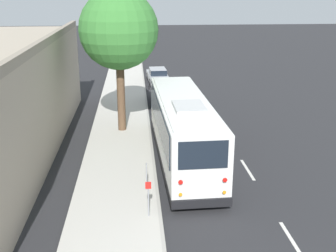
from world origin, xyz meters
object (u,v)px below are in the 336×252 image
object	(u,v)px
parked_sedan_silver	(158,76)
street_tree	(119,24)
sign_post_near	(148,199)
sign_post_far	(147,176)
shuttle_bus	(183,126)
parked_sedan_navy	(163,96)

from	to	relation	value
parked_sedan_silver	street_tree	bearing A→B (deg)	164.71
sign_post_near	sign_post_far	world-z (taller)	sign_post_near
street_tree	sign_post_near	distance (m)	11.86
shuttle_bus	parked_sedan_silver	size ratio (longest dim) A/B	2.34
parked_sedan_navy	sign_post_near	size ratio (longest dim) A/B	3.03
parked_sedan_navy	street_tree	bearing A→B (deg)	157.87
shuttle_bus	parked_sedan_silver	bearing A→B (deg)	-0.97
parked_sedan_silver	street_tree	size ratio (longest dim) A/B	0.53
street_tree	sign_post_near	size ratio (longest dim) A/B	6.24
sign_post_near	parked_sedan_silver	bearing A→B (deg)	-4.09
shuttle_bus	sign_post_near	xyz separation A→B (m)	(-5.65, 1.92, -0.96)
shuttle_bus	sign_post_near	distance (m)	6.04
shuttle_bus	street_tree	world-z (taller)	street_tree
shuttle_bus	sign_post_far	distance (m)	4.10
sign_post_far	sign_post_near	bearing A→B (deg)	180.00
shuttle_bus	parked_sedan_navy	xyz separation A→B (m)	(10.93, 0.20, -1.23)
parked_sedan_silver	sign_post_near	size ratio (longest dim) A/B	3.30
shuttle_bus	street_tree	size ratio (longest dim) A/B	1.24
parked_sedan_navy	street_tree	world-z (taller)	street_tree
parked_sedan_silver	sign_post_near	world-z (taller)	sign_post_near
sign_post_near	sign_post_far	size ratio (longest dim) A/B	1.15
parked_sedan_navy	sign_post_far	xyz separation A→B (m)	(-14.38, 1.72, 0.16)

